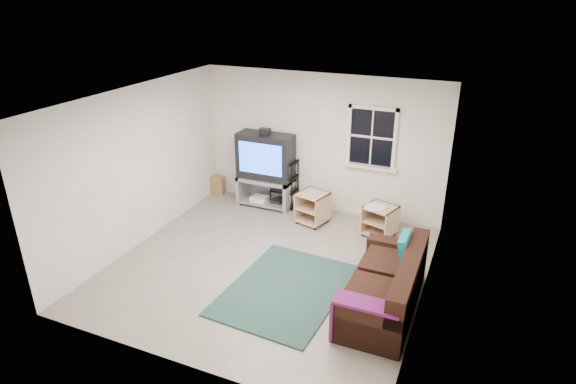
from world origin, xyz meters
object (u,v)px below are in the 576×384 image
at_px(side_table_left, 314,206).
at_px(sofa, 386,288).
at_px(tv_unit, 266,164).
at_px(av_rack, 284,186).
at_px(side_table_right, 381,218).

xyz_separation_m(side_table_left, sofa, (1.77, -2.03, 0.00)).
relative_size(tv_unit, side_table_left, 2.59).
xyz_separation_m(av_rack, sofa, (2.54, -2.45, -0.11)).
height_order(av_rack, side_table_left, av_rack).
relative_size(av_rack, sofa, 0.51).
bearing_deg(av_rack, side_table_right, -12.29).
xyz_separation_m(tv_unit, side_table_left, (1.11, -0.33, -0.55)).
relative_size(side_table_right, sofa, 0.32).
relative_size(av_rack, side_table_left, 1.61).
distance_m(av_rack, sofa, 3.53).
bearing_deg(av_rack, tv_unit, -165.38).
distance_m(tv_unit, av_rack, 0.56).
bearing_deg(side_table_right, side_table_left, 179.26).
xyz_separation_m(av_rack, side_table_left, (0.77, -0.42, -0.11)).
relative_size(tv_unit, sofa, 0.81).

